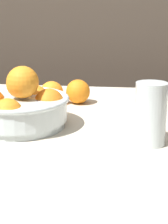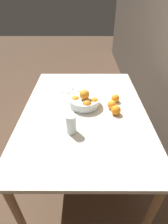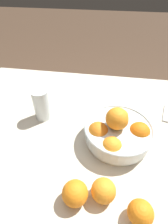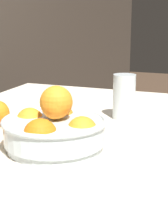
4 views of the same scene
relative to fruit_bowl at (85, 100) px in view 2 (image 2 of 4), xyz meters
The scene contains 8 objects.
ground_plane 0.82m from the fruit_bowl, ahead, with size 12.00×12.00×0.00m, color #4C3828.
dining_table 0.13m from the fruit_bowl, ahead, with size 1.41×0.99×0.76m.
fruit_bowl is the anchor object (origin of this frame).
juice_glass 0.34m from the fruit_bowl, 15.93° to the right, with size 0.07×0.07×0.14m.
orange_loose_near_bowl 0.22m from the fruit_bowl, 80.41° to the left, with size 0.07×0.07×0.07m, color orange.
orange_loose_front 0.27m from the fruit_bowl, 64.06° to the left, with size 0.08×0.08×0.08m, color orange.
orange_loose_aside 0.27m from the fruit_bowl, 103.68° to the left, with size 0.07×0.07×0.07m, color orange.
napkin 0.34m from the fruit_bowl, 148.61° to the right, with size 0.16×0.12×0.01m, color white.
Camera 2 is at (1.17, -0.00, 1.59)m, focal length 28.00 mm.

